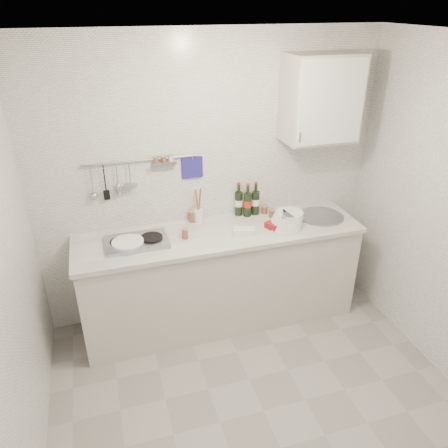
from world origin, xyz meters
name	(u,v)px	position (x,y,z in m)	size (l,w,h in m)	color
floor	(264,411)	(0.00, 0.00, 0.00)	(3.00, 3.00, 0.00)	gray
ceiling	(286,41)	(0.00, 0.00, 2.50)	(3.00, 3.00, 0.00)	silver
back_wall	(210,183)	(0.00, 1.40, 1.25)	(3.00, 0.02, 2.50)	silver
counter	(221,279)	(0.01, 1.10, 0.43)	(2.44, 0.64, 0.96)	beige
wall_rail	(140,172)	(-0.60, 1.37, 1.43)	(0.98, 0.09, 0.34)	#93969B
wall_cabinet	(321,98)	(0.90, 1.22, 1.95)	(0.60, 0.38, 0.70)	beige
plate_stack_hob	(127,244)	(-0.78, 1.07, 0.94)	(0.28, 0.27, 0.05)	#434C99
plate_stack_sink	(287,220)	(0.58, 1.03, 0.98)	(0.32, 0.30, 0.13)	white
wine_bottles	(247,199)	(0.33, 1.34, 1.07)	(0.22, 0.12, 0.31)	black
butter_dish	(244,231)	(0.18, 0.99, 0.95)	(0.18, 0.09, 0.05)	white
strawberry_punnet	(274,225)	(0.46, 1.03, 0.95)	(0.12, 0.12, 0.05)	#AE1313
utensil_crock	(199,214)	(-0.13, 1.32, 1.00)	(0.08, 0.08, 0.33)	white
jar_a	(193,216)	(-0.18, 1.35, 0.97)	(0.07, 0.07, 0.11)	brown
jar_b	(265,209)	(0.49, 1.33, 0.96)	(0.06, 0.06, 0.08)	brown
jar_c	(273,213)	(0.53, 1.23, 0.96)	(0.07, 0.07, 0.08)	brown
jar_d	(185,233)	(-0.31, 1.07, 0.97)	(0.06, 0.06, 0.09)	brown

